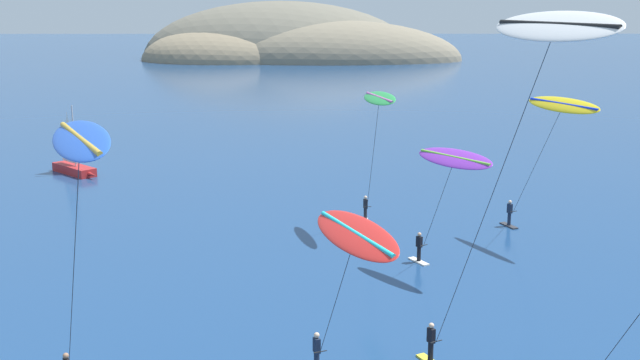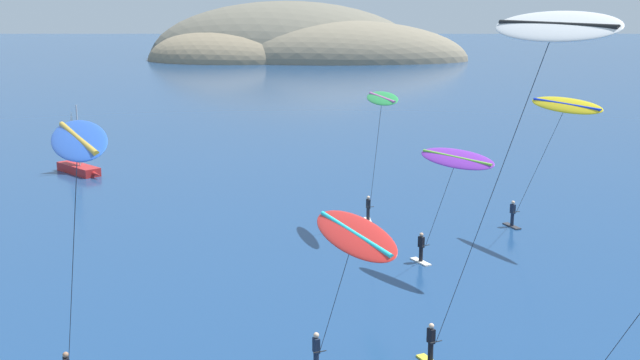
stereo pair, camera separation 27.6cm
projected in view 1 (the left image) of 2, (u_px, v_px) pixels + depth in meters
headland_island at (285, 59)px, 186.04m from camera, size 73.53×41.41×26.28m
sailboat_near at (76, 167)px, 65.84m from camera, size 4.90×4.88×5.70m
kitesurfer_red at (352, 244)px, 27.09m from camera, size 3.49×6.72×7.04m
kitesurfer_blue at (78, 164)px, 22.68m from camera, size 4.80×8.71×10.91m
kitesurfer_purple at (451, 167)px, 41.29m from camera, size 4.01×5.02×6.68m
kitesurfer_white at (543, 57)px, 24.75m from camera, size 4.97×8.50×14.00m
kitesurfer_green at (378, 110)px, 48.53m from camera, size 2.39×5.54×8.72m
kitesurfer_yellow at (558, 116)px, 46.21m from camera, size 3.96×7.16×8.71m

